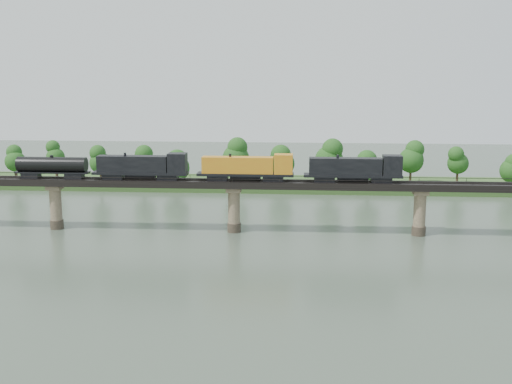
{
  "coord_description": "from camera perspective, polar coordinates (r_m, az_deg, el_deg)",
  "views": [
    {
      "loc": [
        14.73,
        -106.07,
        35.72
      ],
      "look_at": [
        4.83,
        30.0,
        9.0
      ],
      "focal_mm": 45.0,
      "sensor_mm": 36.0,
      "label": 1
    }
  ],
  "objects": [
    {
      "name": "bridge_superstructure",
      "position": [
        138.94,
        -1.99,
        1.16
      ],
      "size": [
        220.0,
        4.9,
        0.75
      ],
      "color": "black",
      "rests_on": "bridge"
    },
    {
      "name": "freight_train",
      "position": [
        139.15,
        -4.03,
        2.19
      ],
      "size": [
        84.5,
        3.29,
        5.82
      ],
      "color": "black",
      "rests_on": "bridge"
    },
    {
      "name": "far_bank",
      "position": [
        194.79,
        -0.24,
        0.75
      ],
      "size": [
        300.0,
        24.0,
        1.6
      ],
      "primitive_type": "cube",
      "color": "#2C4D1F",
      "rests_on": "ground"
    },
    {
      "name": "bridge",
      "position": [
        140.17,
        -1.97,
        -1.39
      ],
      "size": [
        236.0,
        30.0,
        11.5
      ],
      "color": "#473A2D",
      "rests_on": "ground"
    },
    {
      "name": "far_treeline",
      "position": [
        189.91,
        -2.82,
        2.93
      ],
      "size": [
        289.06,
        17.54,
        13.6
      ],
      "color": "#382619",
      "rests_on": "far_bank"
    },
    {
      "name": "ground",
      "position": [
        112.89,
        -3.58,
        -7.39
      ],
      "size": [
        400.0,
        400.0,
        0.0
      ],
      "primitive_type": "plane",
      "color": "#364435",
      "rests_on": "ground"
    }
  ]
}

